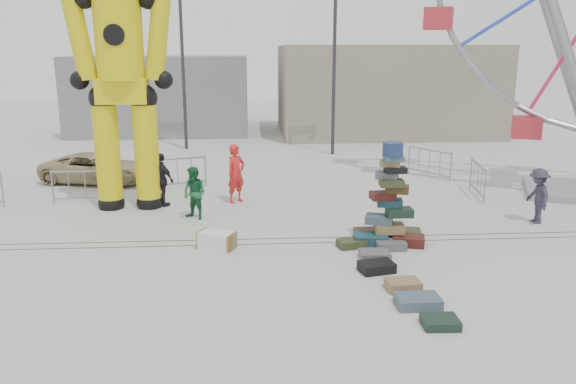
{
  "coord_description": "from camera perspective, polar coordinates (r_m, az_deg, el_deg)",
  "views": [
    {
      "loc": [
        -0.83,
        -12.74,
        4.72
      ],
      "look_at": [
        0.14,
        1.52,
        1.11
      ],
      "focal_mm": 35.0,
      "sensor_mm": 36.0,
      "label": 1
    }
  ],
  "objects": [
    {
      "name": "barricade_dummy_c",
      "position": [
        20.04,
        -11.16,
        1.9
      ],
      "size": [
        1.92,
        0.75,
        1.1
      ],
      "primitive_type": null,
      "rotation": [
        0.0,
        0.0,
        0.34
      ],
      "color": "gray",
      "rests_on": "ground"
    },
    {
      "name": "pedestrian_grey",
      "position": [
        17.14,
        24.03,
        -0.36
      ],
      "size": [
        0.59,
        1.02,
        1.56
      ],
      "primitive_type": "imported",
      "rotation": [
        0.0,
        0.0,
        -1.58
      ],
      "color": "#282734",
      "rests_on": "ground"
    },
    {
      "name": "pedestrian_black",
      "position": [
        17.77,
        -12.74,
        1.2
      ],
      "size": [
        1.03,
        0.92,
        1.67
      ],
      "primitive_type": "imported",
      "rotation": [
        0.0,
        0.0,
        2.49
      ],
      "color": "black",
      "rests_on": "ground"
    },
    {
      "name": "suitcase_tower",
      "position": [
        14.3,
        10.24,
        -2.3
      ],
      "size": [
        1.86,
        1.59,
        2.56
      ],
      "rotation": [
        0.0,
        0.0,
        -0.14
      ],
      "color": "#18414A",
      "rests_on": "ground"
    },
    {
      "name": "crash_test_dummy",
      "position": [
        17.42,
        -16.57,
        11.59
      ],
      "size": [
        3.08,
        1.36,
        7.79
      ],
      "rotation": [
        0.0,
        0.0,
        0.03
      ],
      "color": "black",
      "rests_on": "ground"
    },
    {
      "name": "pedestrian_green",
      "position": [
        16.25,
        -9.48,
        -0.12
      ],
      "size": [
        0.94,
        0.9,
        1.52
      ],
      "primitive_type": "imported",
      "rotation": [
        0.0,
        0.0,
        -0.61
      ],
      "color": "#165A2D",
      "rests_on": "ground"
    },
    {
      "name": "building_left",
      "position": [
        35.22,
        -12.48,
        9.75
      ],
      "size": [
        10.0,
        8.0,
        4.4
      ],
      "primitive_type": "cube",
      "color": "gray",
      "rests_on": "ground"
    },
    {
      "name": "parked_suv",
      "position": [
        21.73,
        -18.98,
        2.32
      ],
      "size": [
        4.2,
        2.69,
        1.08
      ],
      "primitive_type": "imported",
      "rotation": [
        0.0,
        0.0,
        1.32
      ],
      "color": "tan",
      "rests_on": "ground"
    },
    {
      "name": "barricade_dummy_b",
      "position": [
        18.81,
        -19.9,
        0.51
      ],
      "size": [
        2.0,
        0.15,
        1.1
      ],
      "primitive_type": null,
      "rotation": [
        0.0,
        0.0,
        0.03
      ],
      "color": "gray",
      "rests_on": "ground"
    },
    {
      "name": "building_right",
      "position": [
        33.74,
        9.72,
        10.21
      ],
      "size": [
        12.0,
        8.0,
        5.0
      ],
      "primitive_type": "cube",
      "color": "gray",
      "rests_on": "ground"
    },
    {
      "name": "row_case_1",
      "position": [
        13.28,
        8.81,
        -6.37
      ],
      "size": [
        0.7,
        0.54,
        0.2
      ],
      "primitive_type": "cube",
      "rotation": [
        0.0,
        0.0,
        -0.02
      ],
      "color": "#57595E",
      "rests_on": "ground"
    },
    {
      "name": "pedestrian_red",
      "position": [
        17.84,
        -5.31,
        1.87
      ],
      "size": [
        0.8,
        0.79,
        1.87
      ],
      "primitive_type": "imported",
      "rotation": [
        0.0,
        0.0,
        0.75
      ],
      "color": "red",
      "rests_on": "ground"
    },
    {
      "name": "row_case_0",
      "position": [
        13.99,
        6.48,
        -5.21
      ],
      "size": [
        0.76,
        0.58,
        0.19
      ],
      "primitive_type": "cube",
      "rotation": [
        0.0,
        0.0,
        0.22
      ],
      "color": "#343B1D",
      "rests_on": "ground"
    },
    {
      "name": "barricade_wheel_front",
      "position": [
        19.72,
        18.69,
        1.21
      ],
      "size": [
        0.42,
        1.99,
        1.1
      ],
      "primitive_type": null,
      "rotation": [
        0.0,
        0.0,
        1.41
      ],
      "color": "gray",
      "rests_on": "ground"
    },
    {
      "name": "track_line_far",
      "position": [
        14.55,
        -0.4,
        -4.73
      ],
      "size": [
        40.0,
        0.04,
        0.01
      ],
      "primitive_type": "cube",
      "color": "#47443F",
      "rests_on": "ground"
    },
    {
      "name": "steamer_trunk",
      "position": [
        13.91,
        -7.26,
        -4.89
      ],
      "size": [
        1.0,
        0.83,
        0.41
      ],
      "primitive_type": "cube",
      "rotation": [
        0.0,
        0.0,
        -0.44
      ],
      "color": "silver",
      "rests_on": "ground"
    },
    {
      "name": "lamp_post_left",
      "position": [
        27.91,
        -10.48,
        13.47
      ],
      "size": [
        1.41,
        0.25,
        8.0
      ],
      "color": "#2D2D30",
      "rests_on": "ground"
    },
    {
      "name": "row_case_5",
      "position": [
        10.48,
        15.22,
        -12.63
      ],
      "size": [
        0.65,
        0.53,
        0.16
      ],
      "primitive_type": "cube",
      "rotation": [
        0.0,
        0.0,
        -0.04
      ],
      "color": "black",
      "rests_on": "ground"
    },
    {
      "name": "barricade_wheel_back",
      "position": [
        22.09,
        14.14,
        2.87
      ],
      "size": [
        1.18,
        1.72,
        1.1
      ],
      "primitive_type": null,
      "rotation": [
        0.0,
        0.0,
        -0.99
      ],
      "color": "gray",
      "rests_on": "ground"
    },
    {
      "name": "ground",
      "position": [
        13.62,
        -0.14,
        -6.11
      ],
      "size": [
        90.0,
        90.0,
        0.0
      ],
      "primitive_type": "plane",
      "color": "#9E9E99",
      "rests_on": "ground"
    },
    {
      "name": "row_case_4",
      "position": [
        11.11,
        13.06,
        -10.76
      ],
      "size": [
        0.84,
        0.57,
        0.21
      ],
      "primitive_type": "cube",
      "rotation": [
        0.0,
        0.0,
        0.02
      ],
      "color": "#455763",
      "rests_on": "ground"
    },
    {
      "name": "track_line_near",
      "position": [
        14.18,
        -0.3,
        -5.25
      ],
      "size": [
        40.0,
        0.04,
        0.01
      ],
      "primitive_type": "cube",
      "color": "#47443F",
      "rests_on": "ground"
    },
    {
      "name": "row_case_3",
      "position": [
        11.77,
        11.62,
        -9.24
      ],
      "size": [
        0.72,
        0.54,
        0.2
      ],
      "primitive_type": "cube",
      "rotation": [
        0.0,
        0.0,
        0.1
      ],
      "color": "olive",
      "rests_on": "ground"
    },
    {
      "name": "row_case_2",
      "position": [
        12.57,
        9.0,
        -7.53
      ],
      "size": [
        0.84,
        0.66,
        0.22
      ],
      "primitive_type": "cube",
      "rotation": [
        0.0,
        0.0,
        0.23
      ],
      "color": "black",
      "rests_on": "ground"
    },
    {
      "name": "lamp_post_right",
      "position": [
        26.04,
        4.94,
        13.61
      ],
      "size": [
        1.41,
        0.25,
        8.0
      ],
      "color": "#2D2D30",
      "rests_on": "ground"
    }
  ]
}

